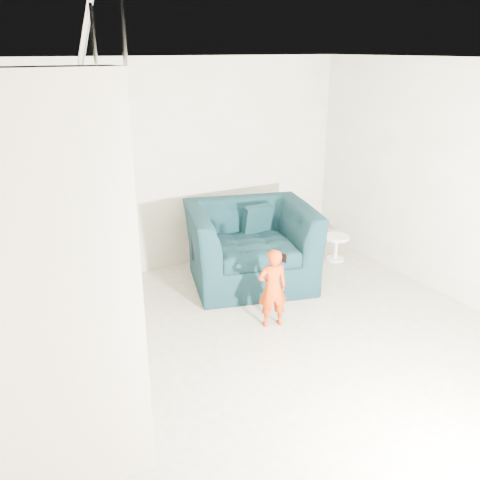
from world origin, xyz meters
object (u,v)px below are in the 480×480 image
object	(u,v)px
armchair	(250,245)
side_table	(336,244)
toddler	(273,288)
staircase	(39,303)

from	to	relation	value
armchair	side_table	xyz separation A→B (m)	(1.39, 0.00, -0.25)
armchair	side_table	bearing A→B (deg)	16.61
toddler	staircase	bearing A→B (deg)	18.36
toddler	armchair	bearing A→B (deg)	-95.19
side_table	staircase	size ratio (longest dim) A/B	0.10
toddler	side_table	distance (m)	2.06
armchair	side_table	size ratio (longest dim) A/B	4.26
staircase	armchair	bearing A→B (deg)	25.50
toddler	staircase	xyz separation A→B (m)	(-2.28, -0.20, 0.51)
armchair	toddler	world-z (taller)	armchair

